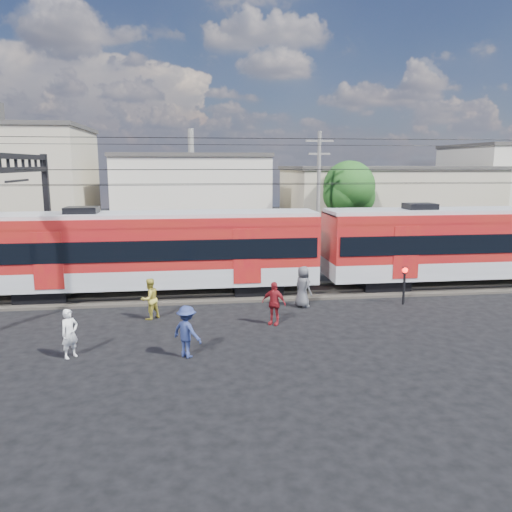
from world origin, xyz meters
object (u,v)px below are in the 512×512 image
at_px(commuter_train, 157,249).
at_px(crossing_signal, 404,278).
at_px(pedestrian_a, 70,333).
at_px(pedestrian_c, 187,332).

relative_size(commuter_train, crossing_signal, 27.97).
distance_m(commuter_train, pedestrian_a, 8.17).
height_order(commuter_train, crossing_signal, commuter_train).
relative_size(commuter_train, pedestrian_a, 29.84).
xyz_separation_m(pedestrian_a, crossing_signal, (13.89, 4.73, 0.40)).
height_order(pedestrian_a, pedestrian_c, pedestrian_c).
bearing_deg(crossing_signal, commuter_train, 165.73).
xyz_separation_m(commuter_train, crossing_signal, (11.44, -2.91, -1.15)).
distance_m(pedestrian_a, pedestrian_c, 3.94).
xyz_separation_m(commuter_train, pedestrian_c, (1.47, -8.11, -1.51)).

